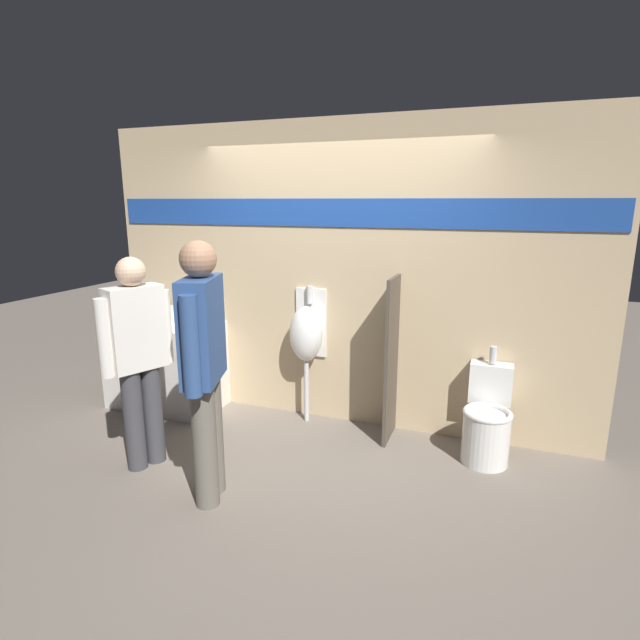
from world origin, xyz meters
TOP-DOWN VIEW (x-y plane):
  - ground_plane at (0.00, 0.00)m, footprint 16.00×16.00m
  - display_wall at (0.00, 0.60)m, footprint 4.55×0.07m
  - sink_counter at (-1.68, 0.28)m, footprint 1.09×0.59m
  - sink_basin at (-1.63, 0.34)m, footprint 0.36×0.36m
  - cell_phone at (-1.35, 0.16)m, footprint 0.07×0.14m
  - divider_near_counter at (0.57, 0.37)m, footprint 0.03×0.41m
  - urinal_near_counter at (-0.23, 0.44)m, footprint 0.31×0.27m
  - toilet at (1.37, 0.27)m, footprint 0.38×0.54m
  - person_in_vest at (-1.11, -0.75)m, footprint 0.33×0.53m
  - person_with_lanyard at (-0.39, -0.96)m, footprint 0.33×0.60m

SIDE VIEW (x-z plane):
  - ground_plane at x=0.00m, z-range 0.00..0.00m
  - toilet at x=1.37m, z-range -0.13..0.75m
  - sink_counter at x=-1.68m, z-range 0.00..0.86m
  - divider_near_counter at x=0.57m, z-range 0.00..1.41m
  - urinal_near_counter at x=-0.23m, z-range 0.21..1.48m
  - cell_phone at x=-1.35m, z-range 0.86..0.87m
  - person_in_vest at x=-1.11m, z-range 0.08..1.71m
  - sink_basin at x=-1.63m, z-range 0.79..1.06m
  - person_with_lanyard at x=-0.39m, z-range 0.09..1.87m
  - display_wall at x=0.00m, z-range 0.01..2.71m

